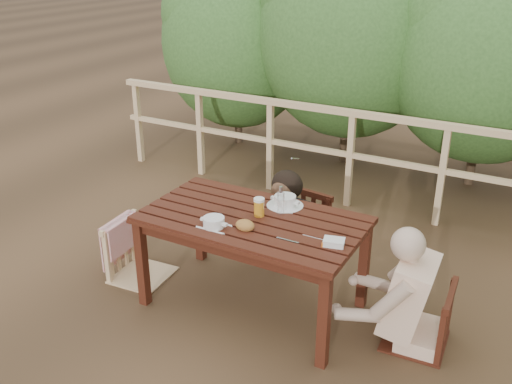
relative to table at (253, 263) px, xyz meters
The scene contains 15 objects.
ground 0.36m from the table, ahead, with size 60.00×60.00×0.00m, color brown.
table is the anchor object (origin of this frame).
chair_left 0.98m from the table, behind, with size 0.44×0.44×0.88m, color tan.
chair_far 0.88m from the table, 94.47° to the left, with size 0.48×0.48×0.96m, color #36150C.
chair_right 1.19m from the table, ahead, with size 0.42×0.42×0.85m, color #36150C.
woman 0.93m from the table, 94.37° to the left, with size 0.49×0.60×1.21m, color black, non-canonical shape.
diner_right 1.26m from the table, ahead, with size 0.55×0.68×1.38m, color beige, non-canonical shape.
railing 2.01m from the table, 90.00° to the left, with size 5.60×0.10×1.01m, color tan.
hedge_row 3.57m from the table, 82.87° to the left, with size 6.60×1.60×3.80m, color #325724, non-canonical shape.
soup_near 0.50m from the table, 121.95° to the right, with size 0.25×0.25×0.08m, color white.
soup_far 0.50m from the table, 67.97° to the left, with size 0.27×0.27×0.09m, color white.
bread_roll 0.44m from the table, 76.50° to the right, with size 0.13×0.10×0.08m, color #A7772D.
beer_glass 0.43m from the table, 53.01° to the left, with size 0.08×0.08×0.15m, color #C68026.
bottle 0.51m from the table, 43.72° to the left, with size 0.05×0.05×0.22m, color silver.
butter_tub 0.76m from the table, ahead, with size 0.13×0.10×0.06m, color silver.
Camera 1 is at (1.73, -3.10, 2.49)m, focal length 39.70 mm.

